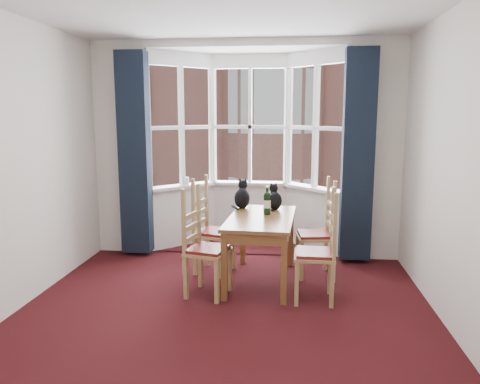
# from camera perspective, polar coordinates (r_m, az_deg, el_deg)

# --- Properties ---
(floor) EXTENTS (4.50, 4.50, 0.00)m
(floor) POSITION_cam_1_polar(r_m,az_deg,el_deg) (4.29, -2.52, -16.37)
(floor) COLOR black
(floor) RESTS_ON ground
(wall_right) EXTENTS (0.00, 4.50, 4.50)m
(wall_right) POSITION_cam_1_polar(r_m,az_deg,el_deg) (4.09, 26.25, 1.88)
(wall_right) COLOR silver
(wall_right) RESTS_ON floor
(wall_near) EXTENTS (4.00, 0.00, 4.00)m
(wall_near) POSITION_cam_1_polar(r_m,az_deg,el_deg) (1.74, -14.26, -6.81)
(wall_near) COLOR silver
(wall_near) RESTS_ON floor
(wall_back_pier_left) EXTENTS (0.70, 0.12, 2.80)m
(wall_back_pier_left) POSITION_cam_1_polar(r_m,az_deg,el_deg) (6.48, -14.14, 5.11)
(wall_back_pier_left) COLOR silver
(wall_back_pier_left) RESTS_ON floor
(wall_back_pier_right) EXTENTS (0.70, 0.12, 2.80)m
(wall_back_pier_right) POSITION_cam_1_polar(r_m,az_deg,el_deg) (6.17, 16.08, 4.81)
(wall_back_pier_right) COLOR silver
(wall_back_pier_right) RESTS_ON floor
(bay_window) EXTENTS (2.76, 0.94, 2.80)m
(bay_window) POSITION_cam_1_polar(r_m,az_deg,el_deg) (6.61, 1.02, 5.48)
(bay_window) COLOR white
(bay_window) RESTS_ON floor
(curtain_left) EXTENTS (0.38, 0.22, 2.60)m
(curtain_left) POSITION_cam_1_polar(r_m,az_deg,el_deg) (6.24, -12.71, 4.54)
(curtain_left) COLOR black
(curtain_left) RESTS_ON floor
(curtain_right) EXTENTS (0.38, 0.22, 2.60)m
(curtain_right) POSITION_cam_1_polar(r_m,az_deg,el_deg) (5.96, 14.17, 4.25)
(curtain_right) COLOR black
(curtain_right) RESTS_ON floor
(dining_table) EXTENTS (0.77, 1.34, 0.75)m
(dining_table) POSITION_cam_1_polar(r_m,az_deg,el_deg) (5.19, 2.60, -4.11)
(dining_table) COLOR brown
(dining_table) RESTS_ON floor
(chair_left_near) EXTENTS (0.49, 0.50, 0.92)m
(chair_left_near) POSITION_cam_1_polar(r_m,az_deg,el_deg) (4.90, -4.92, -7.09)
(chair_left_near) COLOR #A3874F
(chair_left_near) RESTS_ON floor
(chair_left_far) EXTENTS (0.49, 0.51, 0.92)m
(chair_left_far) POSITION_cam_1_polar(r_m,az_deg,el_deg) (5.59, -4.01, -4.98)
(chair_left_far) COLOR #A3874F
(chair_left_far) RESTS_ON floor
(chair_right_near) EXTENTS (0.41, 0.43, 0.92)m
(chair_right_near) POSITION_cam_1_polar(r_m,az_deg,el_deg) (4.79, 10.17, -7.61)
(chair_right_near) COLOR #A3874F
(chair_right_near) RESTS_ON floor
(chair_right_far) EXTENTS (0.45, 0.46, 0.92)m
(chair_right_far) POSITION_cam_1_polar(r_m,az_deg,el_deg) (5.52, 10.01, -5.29)
(chair_right_far) COLOR #A3874F
(chair_right_far) RESTS_ON floor
(cat_left) EXTENTS (0.19, 0.27, 0.36)m
(cat_left) POSITION_cam_1_polar(r_m,az_deg,el_deg) (5.62, 0.27, -0.56)
(cat_left) COLOR black
(cat_left) RESTS_ON dining_table
(cat_right) EXTENTS (0.21, 0.26, 0.32)m
(cat_right) POSITION_cam_1_polar(r_m,az_deg,el_deg) (5.54, 4.26, -0.88)
(cat_right) COLOR black
(cat_right) RESTS_ON dining_table
(wine_bottle) EXTENTS (0.08, 0.08, 0.32)m
(wine_bottle) POSITION_cam_1_polar(r_m,az_deg,el_deg) (5.26, 3.33, -1.24)
(wine_bottle) COLOR black
(wine_bottle) RESTS_ON dining_table
(candle_tall) EXTENTS (0.06, 0.06, 0.11)m
(candle_tall) POSITION_cam_1_polar(r_m,az_deg,el_deg) (6.64, -6.49, 1.33)
(candle_tall) COLOR white
(candle_tall) RESTS_ON bay_window
(street) EXTENTS (80.00, 80.00, 0.00)m
(street) POSITION_cam_1_polar(r_m,az_deg,el_deg) (36.92, 5.16, -2.68)
(street) COLOR #333335
(street) RESTS_ON ground
(tenement_building) EXTENTS (18.40, 7.80, 15.20)m
(tenement_building) POSITION_cam_1_polar(r_m,az_deg,el_deg) (17.83, 4.36, 8.74)
(tenement_building) COLOR #9D6051
(tenement_building) RESTS_ON street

